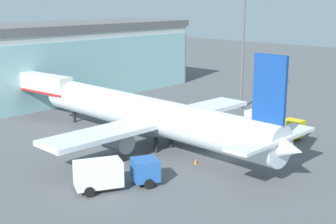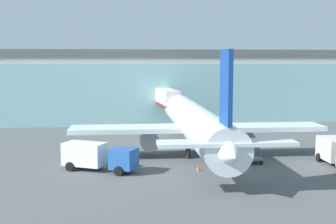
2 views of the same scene
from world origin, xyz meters
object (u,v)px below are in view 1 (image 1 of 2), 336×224
object	(u,v)px
fuel_truck	(272,123)
baggage_cart	(212,142)
catering_truck	(114,173)
safety_cone_wingtip	(223,119)
jet_bridge	(40,84)
safety_cone_nose	(196,161)
airplane	(150,115)
apron_light_mast	(243,35)

from	to	relation	value
fuel_truck	baggage_cart	distance (m)	9.00
catering_truck	fuel_truck	distance (m)	24.01
catering_truck	baggage_cart	bearing A→B (deg)	31.42
catering_truck	safety_cone_wingtip	size ratio (longest dim) A/B	13.65
jet_bridge	catering_truck	world-z (taller)	jet_bridge
safety_cone_wingtip	catering_truck	bearing A→B (deg)	-163.98
baggage_cart	safety_cone_nose	xyz separation A→B (m)	(-5.64, -2.31, -0.23)
airplane	jet_bridge	bearing A→B (deg)	4.19
jet_bridge	safety_cone_wingtip	distance (m)	25.77
jet_bridge	airplane	xyz separation A→B (m)	(1.10, -20.72, -1.17)
jet_bridge	apron_light_mast	xyz separation A→B (m)	(23.38, -17.50, 6.34)
jet_bridge	fuel_truck	size ratio (longest dim) A/B	1.57
airplane	baggage_cart	bearing A→B (deg)	-138.23
jet_bridge	baggage_cart	xyz separation A→B (m)	(5.63, -26.01, -4.18)
safety_cone_nose	baggage_cart	bearing A→B (deg)	22.29
jet_bridge	apron_light_mast	distance (m)	29.88
baggage_cart	safety_cone_nose	bearing A→B (deg)	-159.66
catering_truck	safety_cone_nose	bearing A→B (deg)	20.47
fuel_truck	safety_cone_wingtip	world-z (taller)	fuel_truck
safety_cone_wingtip	fuel_truck	bearing A→B (deg)	-99.86
apron_light_mast	safety_cone_nose	bearing A→B (deg)	-155.17
airplane	safety_cone_wingtip	distance (m)	15.01
catering_truck	safety_cone_wingtip	bearing A→B (deg)	42.88
apron_light_mast	fuel_truck	size ratio (longest dim) A/B	2.51
baggage_cart	fuel_truck	bearing A→B (deg)	-16.87
apron_light_mast	fuel_truck	bearing A→B (deg)	-130.08
safety_cone_wingtip	airplane	bearing A→B (deg)	-176.88
apron_light_mast	catering_truck	size ratio (longest dim) A/B	2.47
fuel_truck	apron_light_mast	bearing A→B (deg)	142.54
catering_truck	safety_cone_nose	world-z (taller)	catering_truck
apron_light_mast	baggage_cart	world-z (taller)	apron_light_mast
apron_light_mast	airplane	bearing A→B (deg)	-171.76
safety_cone_nose	safety_cone_wingtip	world-z (taller)	same
catering_truck	baggage_cart	world-z (taller)	catering_truck
safety_cone_wingtip	safety_cone_nose	bearing A→B (deg)	-151.94
apron_light_mast	baggage_cart	bearing A→B (deg)	-154.38
fuel_truck	airplane	bearing A→B (deg)	-117.31
fuel_truck	safety_cone_nose	xyz separation A→B (m)	(-14.29, -0.00, -1.19)
airplane	safety_cone_nose	xyz separation A→B (m)	(-1.10, -7.60, -3.24)
safety_cone_nose	safety_cone_wingtip	xyz separation A→B (m)	(15.74, 8.39, 0.00)
airplane	safety_cone_nose	world-z (taller)	airplane
apron_light_mast	safety_cone_nose	distance (m)	27.92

